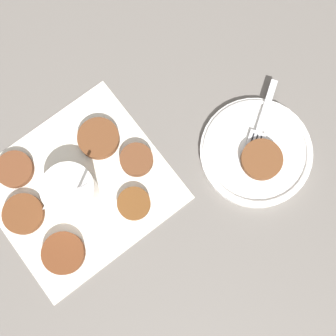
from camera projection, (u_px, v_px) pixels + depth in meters
The scene contains 12 objects.
ground_plane at pixel (74, 180), 0.84m from camera, with size 4.00×4.00×0.00m, color #605B56.
napkin at pixel (79, 188), 0.84m from camera, with size 0.32×0.30×0.00m.
sauce_bowl at pixel (70, 191), 0.81m from camera, with size 0.10×0.09×0.12m.
fritter_0 at pixel (23, 214), 0.82m from camera, with size 0.07×0.07×0.02m.
fritter_1 at pixel (15, 169), 0.83m from camera, with size 0.07×0.07×0.01m.
fritter_2 at pixel (134, 204), 0.82m from camera, with size 0.06×0.06×0.02m.
fritter_3 at pixel (63, 253), 0.80m from camera, with size 0.07×0.07×0.02m.
fritter_4 at pixel (99, 138), 0.84m from camera, with size 0.08×0.08×0.02m.
fritter_5 at pixel (137, 160), 0.84m from camera, with size 0.06×0.06×0.02m.
serving_plate at pixel (256, 152), 0.84m from camera, with size 0.20×0.20×0.02m.
fritter_on_plate at pixel (262, 160), 0.82m from camera, with size 0.07×0.07×0.01m.
fork at pixel (259, 131), 0.84m from camera, with size 0.15×0.10×0.00m.
Camera 1 is at (-0.03, 0.23, 0.83)m, focal length 50.00 mm.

